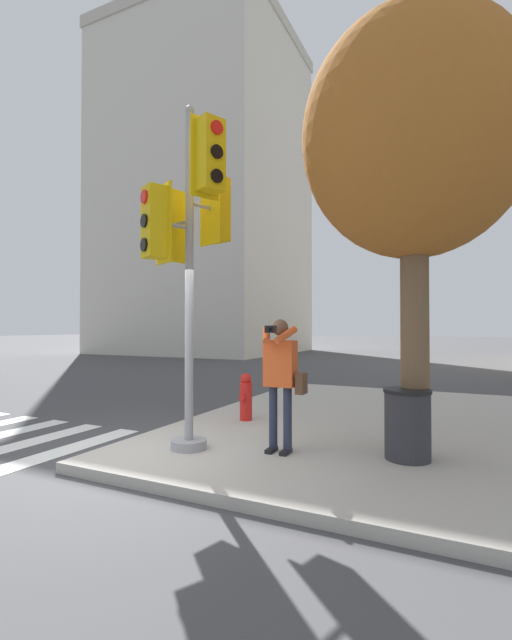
# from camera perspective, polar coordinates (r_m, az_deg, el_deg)

# --- Properties ---
(ground_plane) EXTENTS (160.00, 160.00, 0.00)m
(ground_plane) POSITION_cam_1_polar(r_m,az_deg,el_deg) (5.85, -17.86, -18.16)
(ground_plane) COLOR #424244
(sidewalk_corner) EXTENTS (8.00, 8.00, 0.13)m
(sidewalk_corner) POSITION_cam_1_polar(r_m,az_deg,el_deg) (7.75, 23.17, -13.34)
(sidewalk_corner) COLOR #ADA89E
(sidewalk_corner) RESTS_ON ground_plane
(traffic_signal_pole) EXTENTS (1.27, 1.26, 4.57)m
(traffic_signal_pole) POSITION_cam_1_polar(r_m,az_deg,el_deg) (5.89, -9.06, 11.79)
(traffic_signal_pole) COLOR #939399
(traffic_signal_pole) RESTS_ON sidewalk_corner
(person_photographer) EXTENTS (0.58, 0.54, 1.71)m
(person_photographer) POSITION_cam_1_polar(r_m,az_deg,el_deg) (5.55, 3.35, -7.00)
(person_photographer) COLOR black
(person_photographer) RESTS_ON sidewalk_corner
(street_tree) EXTENTS (2.82, 2.82, 5.58)m
(street_tree) POSITION_cam_1_polar(r_m,az_deg,el_deg) (6.21, 20.26, 21.72)
(street_tree) COLOR brown
(street_tree) RESTS_ON sidewalk_corner
(fire_hydrant) EXTENTS (0.21, 0.27, 0.81)m
(fire_hydrant) POSITION_cam_1_polar(r_m,az_deg,el_deg) (7.50, -1.36, -10.20)
(fire_hydrant) COLOR red
(fire_hydrant) RESTS_ON sidewalk_corner
(trash_bin) EXTENTS (0.57, 0.57, 0.85)m
(trash_bin) POSITION_cam_1_polar(r_m,az_deg,el_deg) (5.65, 19.55, -12.93)
(trash_bin) COLOR #2D2D33
(trash_bin) RESTS_ON sidewalk_corner
(building_left) EXTENTS (12.23, 11.54, 22.26)m
(building_left) POSITION_cam_1_polar(r_m,az_deg,el_deg) (31.89, -6.72, 16.19)
(building_left) COLOR beige
(building_left) RESTS_ON ground_plane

